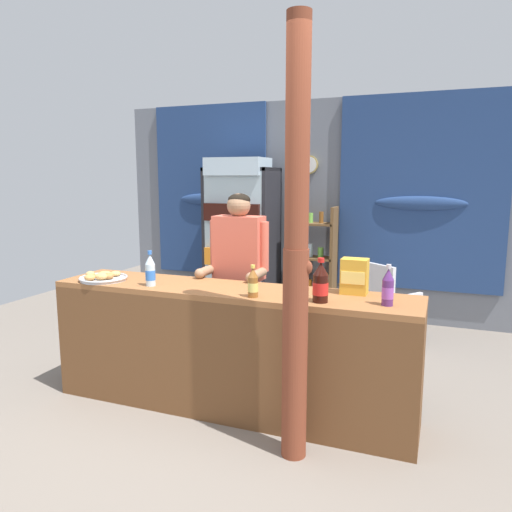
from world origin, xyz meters
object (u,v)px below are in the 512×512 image
bottle_shelf_rack (315,262)px  snack_box_choco_powder (354,276)px  drink_fridge (241,231)px  soda_bottle_grape_soda (388,288)px  soda_bottle_cola (321,283)px  soda_bottle_water (150,271)px  shopkeeper (239,265)px  soda_bottle_iced_tea (253,283)px  stall_counter (224,340)px  pastry_tray (103,277)px  plastic_lawn_chair (386,300)px  timber_post (296,258)px

bottle_shelf_rack → snack_box_choco_powder: size_ratio=5.58×
drink_fridge → bottle_shelf_rack: bearing=14.3°
soda_bottle_grape_soda → drink_fridge: bearing=130.3°
soda_bottle_cola → soda_bottle_water: 1.26m
soda_bottle_cola → soda_bottle_grape_soda: size_ratio=1.10×
shopkeeper → soda_bottle_cola: shopkeeper is taller
soda_bottle_water → soda_bottle_iced_tea: size_ratio=1.20×
stall_counter → shopkeeper: (-0.14, 0.60, 0.43)m
soda_bottle_cola → soda_bottle_water: (-1.26, 0.01, -0.01)m
pastry_tray → soda_bottle_cola: bearing=-1.3°
stall_counter → snack_box_choco_powder: snack_box_choco_powder is taller
plastic_lawn_chair → pastry_tray: bearing=-136.6°
stall_counter → timber_post: size_ratio=1.04×
stall_counter → soda_bottle_grape_soda: 1.19m
plastic_lawn_chair → soda_bottle_cola: 1.94m
shopkeeper → timber_post: bearing=-50.7°
pastry_tray → shopkeeper: bearing=34.3°
bottle_shelf_rack → soda_bottle_grape_soda: (1.10, -2.52, 0.31)m
soda_bottle_cola → bottle_shelf_rack: bearing=105.0°
bottle_shelf_rack → soda_bottle_water: bottle_shelf_rack is taller
soda_bottle_cola → soda_bottle_water: bearing=179.7°
timber_post → snack_box_choco_powder: timber_post is taller
shopkeeper → soda_bottle_cola: (0.84, -0.64, 0.04)m
plastic_lawn_chair → soda_bottle_water: soda_bottle_water is taller
bottle_shelf_rack → shopkeeper: (-0.14, -1.95, 0.28)m
stall_counter → plastic_lawn_chair: stall_counter is taller
soda_bottle_grape_soda → soda_bottle_iced_tea: size_ratio=1.20×
timber_post → soda_bottle_iced_tea: timber_post is taller
drink_fridge → soda_bottle_cola: 2.83m
soda_bottle_grape_soda → pastry_tray: size_ratio=0.71×
timber_post → snack_box_choco_powder: bearing=68.2°
timber_post → soda_bottle_grape_soda: bearing=36.6°
soda_bottle_iced_tea → bottle_shelf_rack: bearing=95.4°
plastic_lawn_chair → pastry_tray: (-1.93, -1.82, 0.43)m
pastry_tray → plastic_lawn_chair: bearing=43.4°
snack_box_choco_powder → pastry_tray: 1.89m
soda_bottle_cola → stall_counter: bearing=176.8°
timber_post → soda_bottle_cola: 0.36m
stall_counter → drink_fridge: size_ratio=1.40×
soda_bottle_water → pastry_tray: 0.46m
bottle_shelf_rack → soda_bottle_cola: (0.70, -2.59, 0.32)m
soda_bottle_cola → pastry_tray: 1.72m
shopkeeper → soda_bottle_cola: 1.05m
soda_bottle_cola → soda_bottle_iced_tea: (-0.45, -0.03, -0.03)m
shopkeeper → snack_box_choco_powder: 1.05m
soda_bottle_water → drink_fridge: bearing=96.9°
soda_bottle_grape_soda → pastry_tray: bearing=-179.2°
soda_bottle_cola → soda_bottle_water: soda_bottle_cola is taller
soda_bottle_water → snack_box_choco_powder: soda_bottle_water is taller
bottle_shelf_rack → plastic_lawn_chair: bearing=-38.9°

